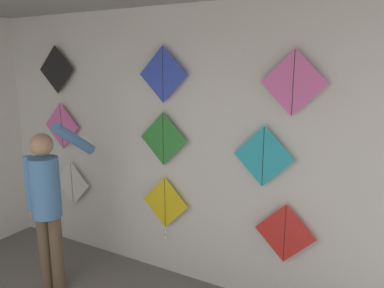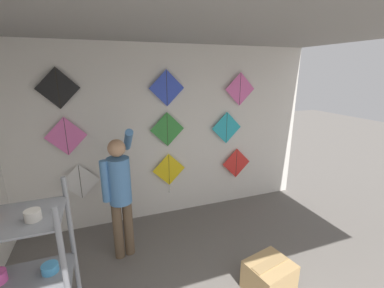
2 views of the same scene
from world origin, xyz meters
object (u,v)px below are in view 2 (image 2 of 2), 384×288
object	(u,v)px
cardboard_box	(269,277)
kite_2	(236,163)
shopkeeper	(120,189)
kite_5	(227,128)
kite_7	(167,88)
kite_1	(169,171)
kite_8	(240,89)
kite_3	(66,136)
kite_6	(58,88)
kite_0	(80,182)
kite_4	(167,129)

from	to	relation	value
cardboard_box	kite_2	world-z (taller)	kite_2
shopkeeper	kite_5	distance (m)	2.11
kite_7	shopkeeper	bearing A→B (deg)	-137.08
kite_1	kite_8	distance (m)	1.82
kite_3	kite_6	size ratio (longest dim) A/B	1.00
kite_2	kite_3	xyz separation A→B (m)	(-2.74, 0.00, 0.74)
shopkeeper	cardboard_box	bearing A→B (deg)	-50.58
kite_6	kite_8	size ratio (longest dim) A/B	1.00
kite_0	kite_7	xyz separation A→B (m)	(1.36, 0.00, 1.33)
cardboard_box	kite_8	xyz separation A→B (m)	(0.66, 1.96, 1.92)
kite_0	kite_3	xyz separation A→B (m)	(-0.11, 0.00, 0.70)
kite_0	kite_6	xyz separation A→B (m)	(-0.13, 0.00, 1.37)
shopkeeper	kite_1	size ratio (longest dim) A/B	2.49
kite_5	kite_7	world-z (taller)	kite_7
cardboard_box	kite_4	bearing A→B (deg)	107.72
kite_2	kite_7	world-z (taller)	kite_7
kite_4	kite_6	xyz separation A→B (m)	(-1.48, 0.00, 0.67)
kite_4	kite_1	bearing A→B (deg)	-4.10
kite_5	kite_6	world-z (taller)	kite_6
kite_6	kite_3	bearing A→B (deg)	0.00
kite_3	kite_6	distance (m)	0.66
kite_5	kite_8	world-z (taller)	kite_8
kite_1	kite_5	bearing A→B (deg)	0.04
kite_4	kite_5	world-z (taller)	kite_4
kite_3	kite_0	bearing A→B (deg)	0.00
kite_2	kite_3	bearing A→B (deg)	180.00
kite_0	kite_8	bearing A→B (deg)	0.00
kite_4	kite_0	bearing A→B (deg)	180.00
kite_5	kite_0	bearing A→B (deg)	180.00
kite_6	kite_8	distance (m)	2.76
shopkeeper	kite_2	bearing A→B (deg)	8.37
kite_3	kite_8	bearing A→B (deg)	0.00
cardboard_box	kite_0	bearing A→B (deg)	135.33
kite_0	kite_1	xyz separation A→B (m)	(1.36, -0.00, -0.02)
kite_1	kite_4	xyz separation A→B (m)	(-0.01, 0.00, 0.71)
kite_3	kite_8	xyz separation A→B (m)	(2.74, 0.00, 0.58)
kite_0	kite_4	size ratio (longest dim) A/B	1.00
kite_8	kite_0	bearing A→B (deg)	180.00
cardboard_box	kite_6	world-z (taller)	kite_6
kite_2	kite_7	size ratio (longest dim) A/B	1.00
kite_0	kite_2	world-z (taller)	kite_0
shopkeeper	kite_3	xyz separation A→B (m)	(-0.62, 0.79, 0.55)
shopkeeper	kite_3	size ratio (longest dim) A/B	3.11
kite_0	kite_7	distance (m)	1.91
shopkeeper	kite_7	world-z (taller)	kite_7
kite_2	kite_7	bearing A→B (deg)	180.00
cardboard_box	kite_3	size ratio (longest dim) A/B	1.02
kite_6	shopkeeper	bearing A→B (deg)	-50.90
cardboard_box	kite_4	xyz separation A→B (m)	(-0.62, 1.96, 1.33)
kite_1	kite_7	xyz separation A→B (m)	(-0.00, 0.00, 1.35)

